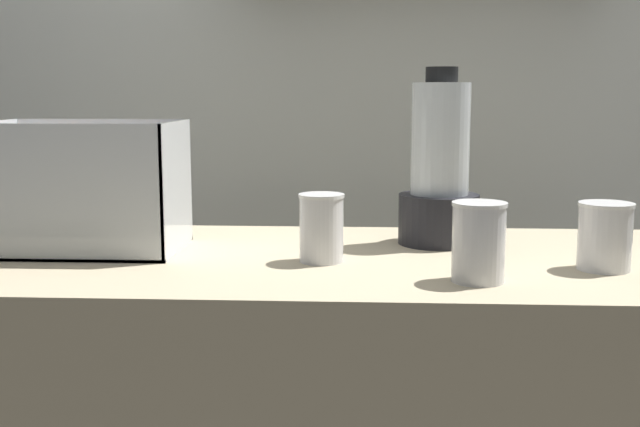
# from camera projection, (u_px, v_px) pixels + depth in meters

# --- Properties ---
(back_wall_unit) EXTENTS (2.60, 0.24, 2.50)m
(back_wall_unit) POSITION_uv_depth(u_px,v_px,m) (337.00, 70.00, 2.17)
(back_wall_unit) COLOR silver
(back_wall_unit) RESTS_ON ground_plane
(carrot_display_bin) EXTENTS (0.36, 0.23, 0.25)m
(carrot_display_bin) POSITION_uv_depth(u_px,v_px,m) (81.00, 209.00, 1.52)
(carrot_display_bin) COLOR white
(carrot_display_bin) RESTS_ON counter
(blender_pitcher) EXTENTS (0.16, 0.16, 0.35)m
(blender_pitcher) POSITION_uv_depth(u_px,v_px,m) (439.00, 175.00, 1.57)
(blender_pitcher) COLOR black
(blender_pitcher) RESTS_ON counter
(juice_cup_mango_far_left) EXTENTS (0.08, 0.08, 0.12)m
(juice_cup_mango_far_left) POSITION_uv_depth(u_px,v_px,m) (321.00, 232.00, 1.41)
(juice_cup_mango_far_left) COLOR white
(juice_cup_mango_far_left) RESTS_ON counter
(juice_cup_orange_left) EXTENTS (0.09, 0.09, 0.13)m
(juice_cup_orange_left) POSITION_uv_depth(u_px,v_px,m) (478.00, 248.00, 1.26)
(juice_cup_orange_left) COLOR white
(juice_cup_orange_left) RESTS_ON counter
(juice_cup_mango_middle) EXTENTS (0.09, 0.09, 0.12)m
(juice_cup_mango_middle) POSITION_uv_depth(u_px,v_px,m) (605.00, 240.00, 1.35)
(juice_cup_mango_middle) COLOR white
(juice_cup_mango_middle) RESTS_ON counter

